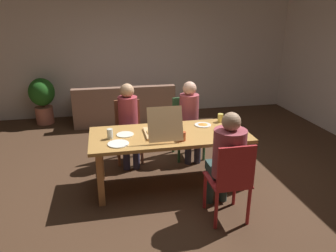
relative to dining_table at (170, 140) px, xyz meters
The scene contains 19 objects.
ground_plane 0.64m from the dining_table, ahead, with size 20.00×20.00×0.00m, color #472E1E.
back_wall 3.43m from the dining_table, 90.00° to the left, with size 6.95×0.12×2.80m, color silver.
dining_table is the anchor object (origin of this frame).
chair_0 1.04m from the dining_table, 62.83° to the right, with size 0.42×0.44×0.94m.
person_0 0.91m from the dining_table, 58.63° to the right, with size 0.35×0.52×1.23m.
chair_1 1.02m from the dining_table, 62.29° to the left, with size 0.45×0.45×0.91m.
person_1 0.89m from the dining_table, 57.83° to the left, with size 0.30×0.47×1.21m.
chair_2 1.02m from the dining_table, 116.74° to the left, with size 0.40×0.40×0.92m.
person_2 0.89m from the dining_table, 120.86° to the left, with size 0.29×0.49×1.21m.
pizza_box_0 0.18m from the dining_table, 159.72° to the right, with size 0.41×0.55×0.42m.
plate_0 0.70m from the dining_table, 161.10° to the right, with size 0.25×0.25×0.01m.
plate_1 0.55m from the dining_table, 22.24° to the left, with size 0.22×0.22×0.03m.
plate_2 0.81m from the dining_table, 11.66° to the right, with size 0.22×0.22×0.03m.
plate_3 0.57m from the dining_table, behind, with size 0.21×0.21×0.01m.
drinking_glass_0 0.31m from the dining_table, 67.78° to the right, with size 0.08×0.08×0.11m, color #BF4F2A.
drinking_glass_1 0.86m from the dining_table, 20.77° to the left, with size 0.08×0.08×0.12m, color #E5CD5A.
drinking_glass_2 0.76m from the dining_table, behind, with size 0.07×0.07×0.12m, color silver.
couch 2.80m from the dining_table, 98.22° to the left, with size 2.02×0.86×0.79m.
potted_plant 3.55m from the dining_table, 124.55° to the left, with size 0.51×0.51×0.94m.
Camera 1 is at (-0.77, -3.69, 2.18)m, focal length 34.04 mm.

